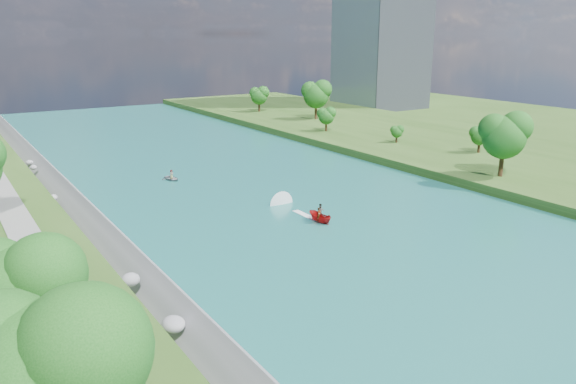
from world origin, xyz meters
TOP-DOWN VIEW (x-y plane):
  - ground at (0.00, 0.00)m, footprint 260.00×260.00m
  - river_water at (0.00, 20.00)m, footprint 55.00×240.00m
  - berm_east at (49.50, 20.00)m, footprint 44.00×240.00m
  - riprap_bank at (-25.84, 19.43)m, footprint 3.92×236.00m
  - riverside_path at (-32.50, 20.00)m, footprint 3.00×200.00m
  - office_tower at (82.50, 95.00)m, footprint 22.00×22.00m
  - trees_east at (38.09, 24.06)m, footprint 18.86×143.19m
  - motorboat at (0.12, 14.41)m, footprint 3.60×18.66m
  - raft at (-7.65, 41.93)m, footprint 3.04×3.75m

SIDE VIEW (x-z plane):
  - ground at x=0.00m, z-range 0.00..0.00m
  - river_water at x=0.00m, z-range 0.00..0.10m
  - raft at x=-7.65m, z-range -0.34..1.31m
  - motorboat at x=0.12m, z-range -0.37..1.77m
  - berm_east at x=49.50m, z-range 0.00..1.50m
  - riprap_bank at x=-25.84m, z-range -0.22..3.83m
  - riverside_path at x=-32.50m, z-range 3.50..3.60m
  - trees_east at x=38.09m, z-range 0.75..12.36m
  - office_tower at x=82.50m, z-range 0.00..60.00m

